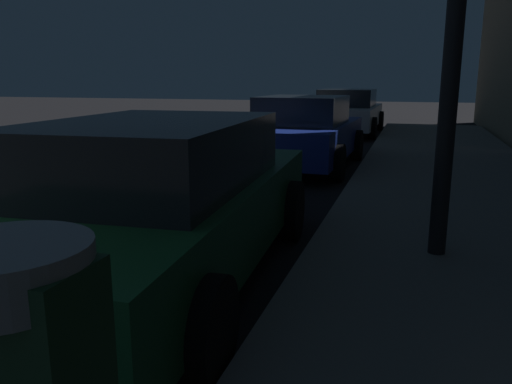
# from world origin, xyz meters

# --- Properties ---
(car_green) EXTENTS (2.26, 4.65, 1.43)m
(car_green) POSITION_xyz_m (2.85, 2.43, 0.72)
(car_green) COLOR #19592D
(car_green) RESTS_ON ground
(car_blue) EXTENTS (2.06, 4.13, 1.43)m
(car_blue) POSITION_xyz_m (2.85, 8.59, 0.70)
(car_blue) COLOR navy
(car_blue) RESTS_ON ground
(car_white) EXTENTS (2.15, 4.56, 1.43)m
(car_white) POSITION_xyz_m (2.85, 15.38, 0.70)
(car_white) COLOR silver
(car_white) RESTS_ON ground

